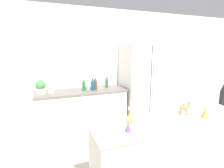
# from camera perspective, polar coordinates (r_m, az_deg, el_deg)

# --- Properties ---
(wall_back) EXTENTS (8.00, 0.06, 2.55)m
(wall_back) POSITION_cam_1_polar(r_m,az_deg,el_deg) (3.89, -4.69, 4.98)
(wall_back) COLOR silver
(wall_back) RESTS_ON ground_plane
(back_counter) EXTENTS (1.76, 0.63, 0.89)m
(back_counter) POSITION_cam_1_polar(r_m,az_deg,el_deg) (3.65, -9.76, -8.89)
(back_counter) COLOR silver
(back_counter) RESTS_ON ground_plane
(refrigerator) EXTENTS (0.88, 0.70, 1.81)m
(refrigerator) POSITION_cam_1_polar(r_m,az_deg,el_deg) (3.96, 9.82, -0.45)
(refrigerator) COLOR white
(refrigerator) RESTS_ON ground_plane
(bar_counter) EXTENTS (1.86, 0.46, 1.00)m
(bar_counter) POSITION_cam_1_polar(r_m,az_deg,el_deg) (2.18, 20.06, -22.46)
(bar_counter) COLOR silver
(bar_counter) RESTS_ON ground_plane
(potted_plant) EXTENTS (0.18, 0.18, 0.26)m
(potted_plant) POSITION_cam_1_polar(r_m,az_deg,el_deg) (3.43, -22.28, -0.85)
(potted_plant) COLOR silver
(potted_plant) RESTS_ON back_counter
(paper_towel_roll) EXTENTS (0.12, 0.12, 0.22)m
(paper_towel_roll) POSITION_cam_1_polar(r_m,az_deg,el_deg) (3.42, -19.27, -1.03)
(paper_towel_roll) COLOR white
(paper_towel_roll) RESTS_ON back_counter
(back_bottle_0) EXTENTS (0.07, 0.07, 0.27)m
(back_bottle_0) POSITION_cam_1_polar(r_m,az_deg,el_deg) (3.55, -5.47, 0.25)
(back_bottle_0) COLOR brown
(back_bottle_0) RESTS_ON back_counter
(back_bottle_1) EXTENTS (0.07, 0.07, 0.27)m
(back_bottle_1) POSITION_cam_1_polar(r_m,az_deg,el_deg) (3.72, -1.71, 0.82)
(back_bottle_1) COLOR #2D6033
(back_bottle_1) RESTS_ON back_counter
(back_bottle_2) EXTENTS (0.07, 0.07, 0.26)m
(back_bottle_2) POSITION_cam_1_polar(r_m,az_deg,el_deg) (3.46, -9.17, -0.19)
(back_bottle_2) COLOR #2D6033
(back_bottle_2) RESTS_ON back_counter
(back_bottle_3) EXTENTS (0.06, 0.06, 0.28)m
(back_bottle_3) POSITION_cam_1_polar(r_m,az_deg,el_deg) (3.56, -7.87, 0.29)
(back_bottle_3) COLOR #B2B7BC
(back_bottle_3) RESTS_ON back_counter
(back_bottle_4) EXTENTS (0.07, 0.07, 0.27)m
(back_bottle_4) POSITION_cam_1_polar(r_m,az_deg,el_deg) (3.47, -6.33, 0.01)
(back_bottle_4) COLOR navy
(back_bottle_4) RESTS_ON back_counter
(wine_bottle) EXTENTS (0.08, 0.08, 0.31)m
(wine_bottle) POSITION_cam_1_polar(r_m,az_deg,el_deg) (2.52, 32.59, -2.93)
(wine_bottle) COLOR black
(wine_bottle) RESTS_ON bar_counter
(fruit_bowl) EXTENTS (0.21, 0.21, 0.05)m
(fruit_bowl) POSITION_cam_1_polar(r_m,az_deg,el_deg) (2.39, 30.30, -6.52)
(fruit_bowl) COLOR white
(fruit_bowl) RESTS_ON bar_counter
(camel_figurine) EXTENTS (0.12, 0.09, 0.15)m
(camel_figurine) POSITION_cam_1_polar(r_m,az_deg,el_deg) (2.02, 22.61, -6.99)
(camel_figurine) COLOR olive
(camel_figurine) RESTS_ON bar_counter
(wise_man_figurine_blue) EXTENTS (0.06, 0.06, 0.13)m
(wise_man_figurine_blue) POSITION_cam_1_polar(r_m,az_deg,el_deg) (1.52, 5.32, -13.33)
(wise_man_figurine_blue) COLOR #6B4784
(wise_man_figurine_blue) RESTS_ON bar_counter
(wise_man_figurine_crimson) EXTENTS (0.07, 0.07, 0.16)m
(wise_man_figurine_crimson) POSITION_cam_1_polar(r_m,az_deg,el_deg) (2.03, 28.03, -7.95)
(wise_man_figurine_crimson) COLOR #B28933
(wise_man_figurine_crimson) RESTS_ON bar_counter
(wise_man_figurine_purple) EXTENTS (0.07, 0.07, 0.16)m
(wise_man_figurine_purple) POSITION_cam_1_polar(r_m,az_deg,el_deg) (1.70, 5.82, -10.25)
(wise_man_figurine_purple) COLOR #B28933
(wise_man_figurine_purple) RESTS_ON bar_counter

